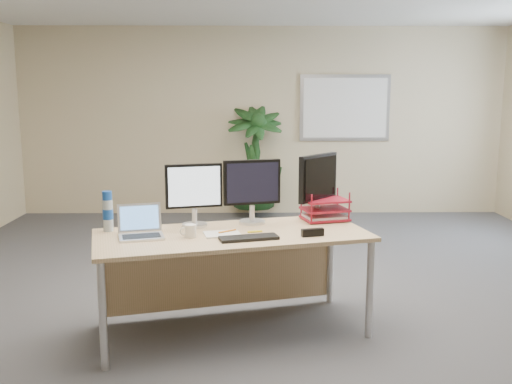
{
  "coord_description": "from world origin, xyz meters",
  "views": [
    {
      "loc": [
        -0.19,
        -4.32,
        1.77
      ],
      "look_at": [
        -0.13,
        0.35,
        0.95
      ],
      "focal_mm": 40.0,
      "sensor_mm": 36.0,
      "label": 1
    }
  ],
  "objects_px": {
    "desk": "(229,250)",
    "floor_plant": "(254,165)",
    "monitor_right": "(252,187)",
    "monitor_left": "(194,191)",
    "laptop": "(141,228)"
  },
  "relations": [
    {
      "from": "monitor_left",
      "to": "laptop",
      "type": "distance_m",
      "value": 0.51
    },
    {
      "from": "desk",
      "to": "laptop",
      "type": "xyz_separation_m",
      "value": [
        -0.62,
        -0.18,
        0.22
      ]
    },
    {
      "from": "floor_plant",
      "to": "monitor_left",
      "type": "xyz_separation_m",
      "value": [
        -0.49,
        -3.76,
        0.28
      ]
    },
    {
      "from": "monitor_left",
      "to": "floor_plant",
      "type": "bearing_deg",
      "value": 82.56
    },
    {
      "from": "laptop",
      "to": "monitor_left",
      "type": "bearing_deg",
      "value": 39.83
    },
    {
      "from": "laptop",
      "to": "monitor_right",
      "type": "bearing_deg",
      "value": 26.4
    },
    {
      "from": "laptop",
      "to": "floor_plant",
      "type": "bearing_deg",
      "value": 78.18
    },
    {
      "from": "monitor_right",
      "to": "desk",
      "type": "bearing_deg",
      "value": -129.67
    },
    {
      "from": "floor_plant",
      "to": "monitor_right",
      "type": "distance_m",
      "value": 3.67
    },
    {
      "from": "desk",
      "to": "floor_plant",
      "type": "distance_m",
      "value": 3.88
    },
    {
      "from": "desk",
      "to": "laptop",
      "type": "relative_size",
      "value": 5.75
    },
    {
      "from": "desk",
      "to": "floor_plant",
      "type": "bearing_deg",
      "value": 86.67
    },
    {
      "from": "desk",
      "to": "monitor_right",
      "type": "relative_size",
      "value": 4.24
    },
    {
      "from": "monitor_right",
      "to": "laptop",
      "type": "xyz_separation_m",
      "value": [
        -0.8,
        -0.4,
        -0.23
      ]
    },
    {
      "from": "monitor_right",
      "to": "floor_plant",
      "type": "bearing_deg",
      "value": 89.24
    }
  ]
}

